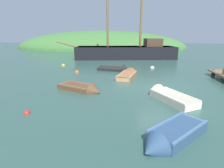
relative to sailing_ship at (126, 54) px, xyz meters
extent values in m
plane|color=#33564C|center=(2.40, -14.53, -0.65)|extent=(120.00, 120.00, 0.00)
cylinder|color=#4F3D27|center=(7.64, -10.39, -0.71)|extent=(0.28, 0.28, 1.08)
cylinder|color=#4F3D27|center=(7.54, -12.28, 0.05)|extent=(0.20, 0.20, 0.45)
ellipsoid|color=#477F3D|center=(-6.94, 19.88, -0.65)|extent=(42.03, 22.93, 8.51)
cube|color=black|center=(-0.16, -0.02, -0.20)|extent=(14.35, 5.46, 2.51)
cube|color=#997A51|center=(-0.16, -0.02, 1.01)|extent=(13.76, 5.10, 0.10)
cylinder|color=olive|center=(-8.29, -1.11, 1.36)|extent=(2.95, 0.59, 0.97)
cylinder|color=olive|center=(-2.66, -0.36, 6.51)|extent=(0.28, 0.28, 10.91)
cylinder|color=olive|center=(1.92, 0.26, 5.97)|extent=(0.30, 0.30, 9.82)
cube|color=#4C3828|center=(3.72, 0.50, 1.61)|extent=(2.52, 2.82, 1.10)
cube|color=brown|center=(-2.87, -15.46, -0.57)|extent=(2.62, 1.98, 0.41)
cone|color=brown|center=(-1.51, -16.11, -0.57)|extent=(0.99, 1.17, 1.00)
cube|color=#8E6242|center=(-3.92, -14.97, -0.51)|extent=(0.51, 0.91, 0.28)
cube|color=#8E6242|center=(-2.49, -15.64, -0.43)|extent=(0.58, 0.95, 0.05)
cube|color=#8E6242|center=(-3.25, -15.28, -0.43)|extent=(0.58, 0.95, 0.05)
cube|color=#8E6242|center=(-3.08, -15.90, -0.34)|extent=(2.16, 1.08, 0.07)
cube|color=#8E6242|center=(-2.67, -15.02, -0.34)|extent=(2.16, 1.08, 0.07)
cube|color=beige|center=(2.81, -17.11, -0.54)|extent=(2.25, 2.83, 0.47)
cone|color=beige|center=(1.99, -15.67, -0.54)|extent=(1.22, 1.09, 1.03)
cube|color=white|center=(3.44, -18.21, -0.47)|extent=(0.90, 0.59, 0.33)
cube|color=white|center=(2.58, -16.71, -0.36)|extent=(0.95, 0.65, 0.05)
cube|color=white|center=(3.04, -17.51, -0.36)|extent=(0.95, 0.65, 0.05)
cube|color=white|center=(3.24, -16.86, -0.27)|extent=(1.36, 2.29, 0.07)
cube|color=white|center=(2.37, -17.36, -0.27)|extent=(1.36, 2.29, 0.07)
cube|color=#335175|center=(2.21, -20.53, -0.53)|extent=(2.34, 2.37, 0.49)
cone|color=#335175|center=(1.19, -21.57, -0.53)|extent=(1.11, 1.10, 0.96)
cube|color=#4F75A1|center=(2.98, -19.73, -0.46)|extent=(0.74, 0.72, 0.34)
cube|color=#4F75A1|center=(1.93, -20.82, -0.34)|extent=(0.79, 0.78, 0.05)
cube|color=#4F75A1|center=(2.49, -20.24, -0.34)|extent=(0.79, 0.78, 0.05)
cube|color=#4F75A1|center=(1.87, -20.20, -0.25)|extent=(1.64, 1.68, 0.07)
cube|color=#4F75A1|center=(2.54, -20.85, -0.25)|extent=(1.64, 1.68, 0.07)
cube|color=black|center=(-1.31, -8.95, -0.58)|extent=(2.70, 1.74, 0.40)
cone|color=black|center=(0.21, -9.31, -0.58)|extent=(0.88, 1.26, 1.14)
cube|color=#3B3B3B|center=(-2.47, -8.67, -0.52)|extent=(0.37, 1.08, 0.28)
cube|color=#3B3B3B|center=(-0.89, -9.05, -0.44)|extent=(0.43, 1.12, 0.05)
cube|color=#3B3B3B|center=(-1.73, -8.85, -0.44)|extent=(0.43, 1.12, 0.05)
cube|color=#3B3B3B|center=(-1.44, -9.49, -0.35)|extent=(2.39, 0.64, 0.07)
cube|color=#3B3B3B|center=(-1.18, -8.40, -0.35)|extent=(2.39, 0.64, 0.07)
cube|color=#9E7047|center=(0.30, -12.03, -0.55)|extent=(1.67, 2.89, 0.44)
cone|color=#9E7047|center=(0.68, -10.38, -0.55)|extent=(1.16, 0.89, 1.04)
cube|color=tan|center=(0.01, -13.31, -0.49)|extent=(0.98, 0.34, 0.31)
cube|color=tan|center=(0.41, -11.57, -0.39)|extent=(1.02, 0.40, 0.05)
cube|color=tan|center=(0.19, -12.50, -0.39)|extent=(1.02, 0.40, 0.05)
cube|color=tan|center=(0.79, -12.15, -0.30)|extent=(0.67, 2.61, 0.07)
cube|color=tan|center=(-0.19, -11.92, -0.30)|extent=(0.67, 2.61, 0.07)
sphere|color=yellow|center=(-6.94, -6.77, -0.65)|extent=(0.40, 0.40, 0.40)
sphere|color=red|center=(-4.07, -19.23, -0.65)|extent=(0.30, 0.30, 0.30)
sphere|color=orange|center=(-4.37, -10.21, -0.65)|extent=(0.39, 0.39, 0.39)
sphere|color=white|center=(2.87, -7.35, -0.65)|extent=(0.43, 0.43, 0.43)
camera|label=1|loc=(0.47, -26.31, 2.80)|focal=29.01mm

